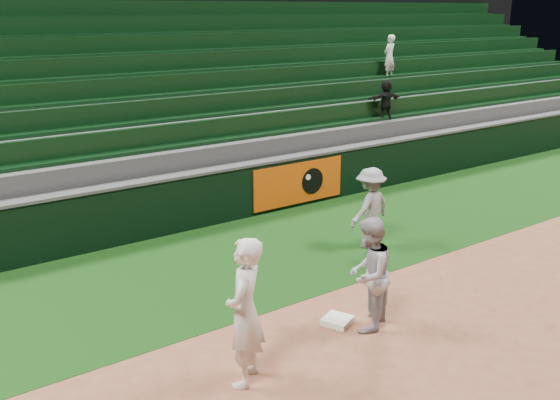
{
  "coord_description": "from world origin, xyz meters",
  "views": [
    {
      "loc": [
        -5.79,
        -6.45,
        4.61
      ],
      "look_at": [
        0.5,
        2.3,
        1.3
      ],
      "focal_mm": 40.0,
      "sensor_mm": 36.0,
      "label": 1
    }
  ],
  "objects_px": {
    "first_base": "(337,321)",
    "base_coach": "(370,208)",
    "first_baseman": "(245,312)",
    "baserunner": "(368,274)"
  },
  "relations": [
    {
      "from": "base_coach",
      "to": "first_base",
      "type": "bearing_deg",
      "value": 28.6
    },
    {
      "from": "first_base",
      "to": "base_coach",
      "type": "xyz_separation_m",
      "value": [
        2.62,
        2.09,
        0.78
      ]
    },
    {
      "from": "first_base",
      "to": "baserunner",
      "type": "xyz_separation_m",
      "value": [
        0.27,
        -0.35,
        0.83
      ]
    },
    {
      "from": "first_base",
      "to": "first_baseman",
      "type": "relative_size",
      "value": 0.21
    },
    {
      "from": "first_baseman",
      "to": "baserunner",
      "type": "xyz_separation_m",
      "value": [
        2.24,
        0.13,
        -0.11
      ]
    },
    {
      "from": "first_base",
      "to": "baserunner",
      "type": "height_order",
      "value": "baserunner"
    },
    {
      "from": "first_baseman",
      "to": "base_coach",
      "type": "relative_size",
      "value": 1.21
    },
    {
      "from": "first_base",
      "to": "base_coach",
      "type": "bearing_deg",
      "value": 38.54
    },
    {
      "from": "first_base",
      "to": "first_baseman",
      "type": "height_order",
      "value": "first_baseman"
    },
    {
      "from": "first_base",
      "to": "base_coach",
      "type": "height_order",
      "value": "base_coach"
    }
  ]
}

